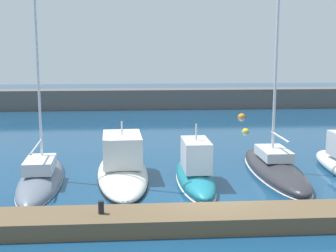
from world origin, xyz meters
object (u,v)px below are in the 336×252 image
motorboat_ivory_second (122,167)px  mooring_buoy_yellow (246,132)px  sailboat_slate_nearest (41,178)px  sailboat_charcoal_fourth (275,166)px  motorboat_teal_third (195,172)px  dock_bollard (101,207)px  mooring_buoy_orange (242,117)px

motorboat_ivory_second → mooring_buoy_yellow: size_ratio=16.10×
sailboat_slate_nearest → mooring_buoy_yellow: 17.09m
sailboat_charcoal_fourth → mooring_buoy_yellow: (1.23, 11.11, -0.37)m
sailboat_slate_nearest → sailboat_charcoal_fourth: 11.10m
motorboat_teal_third → sailboat_charcoal_fourth: size_ratio=0.36×
dock_bollard → mooring_buoy_orange: bearing=66.8°
sailboat_slate_nearest → sailboat_charcoal_fourth: (11.08, 0.74, 0.14)m
sailboat_slate_nearest → motorboat_teal_third: (7.00, -0.52, 0.29)m
mooring_buoy_yellow → dock_bollard: dock_bollard is taller
motorboat_ivory_second → sailboat_charcoal_fourth: sailboat_charcoal_fourth is taller
motorboat_ivory_second → motorboat_teal_third: motorboat_teal_third is taller
sailboat_charcoal_fourth → sailboat_slate_nearest: bearing=93.5°
mooring_buoy_yellow → sailboat_charcoal_fourth: bearing=-96.3°
sailboat_slate_nearest → mooring_buoy_orange: sailboat_slate_nearest is taller
sailboat_slate_nearest → mooring_buoy_orange: bearing=-39.0°
motorboat_ivory_second → mooring_buoy_orange: motorboat_ivory_second is taller
sailboat_charcoal_fourth → mooring_buoy_yellow: sailboat_charcoal_fourth is taller
sailboat_charcoal_fourth → dock_bollard: 10.24m
sailboat_slate_nearest → sailboat_charcoal_fourth: bearing=-89.2°
motorboat_teal_third → sailboat_charcoal_fourth: bearing=-73.5°
sailboat_charcoal_fourth → mooring_buoy_yellow: 11.18m
motorboat_teal_third → mooring_buoy_yellow: 13.47m
motorboat_ivory_second → sailboat_charcoal_fourth: size_ratio=0.50×
motorboat_ivory_second → motorboat_teal_third: size_ratio=1.38×
mooring_buoy_yellow → mooring_buoy_orange: 7.05m
motorboat_teal_third → dock_bollard: 6.47m
mooring_buoy_orange → dock_bollard: 26.65m
motorboat_ivory_second → motorboat_teal_third: bearing=-115.2°
sailboat_slate_nearest → motorboat_ivory_second: (3.67, 0.85, 0.24)m
sailboat_slate_nearest → sailboat_charcoal_fourth: sailboat_charcoal_fourth is taller
sailboat_charcoal_fourth → motorboat_teal_third: bearing=106.8°
dock_bollard → mooring_buoy_yellow: bearing=62.4°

